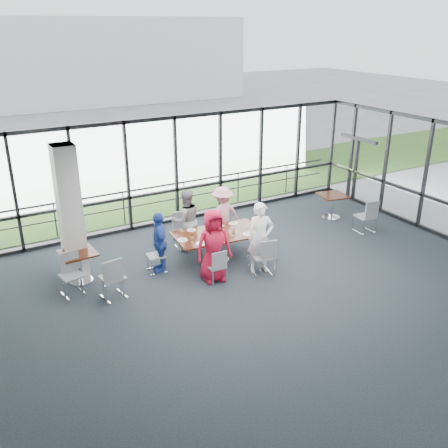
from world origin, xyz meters
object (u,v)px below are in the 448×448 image
structural_column (70,213)px  side_table_left (78,257)px  chair_main_nl (216,266)px  diner_far_right (222,215)px  diner_end (159,242)px  main_table (218,237)px  diner_near_right (260,238)px  chair_spare_r (365,216)px  diner_far_left (186,220)px  chair_spare_lb (71,276)px  chair_main_fl (184,231)px  chair_main_fr (219,226)px  diner_near_left (213,246)px  side_table_right (332,199)px  chair_spare_la (112,278)px  chair_main_end (156,256)px  chair_main_nr (262,256)px

structural_column → side_table_left: bearing=-92.9°
chair_main_nl → diner_far_right: bearing=57.1°
structural_column → diner_end: structural_column is taller
side_table_left → main_table: bearing=-10.5°
side_table_left → chair_main_nl: (2.75, -1.60, -0.21)m
diner_near_right → chair_spare_r: diner_near_right is taller
diner_far_left → chair_spare_lb: size_ratio=1.80×
chair_main_fl → chair_main_fr: chair_main_fl is taller
diner_near_left → diner_far_right: bearing=61.8°
chair_spare_r → side_table_right: bearing=98.1°
diner_near_left → diner_near_right: (1.19, -0.16, 0.00)m
side_table_left → chair_spare_lb: 0.63m
chair_main_fr → chair_spare_lb: 4.38m
chair_spare_r → diner_end: bearing=179.1°
chair_spare_lb → chair_main_fl: bearing=-173.0°
side_table_right → diner_end: bearing=-173.7°
diner_near_left → chair_spare_la: size_ratio=1.79×
chair_spare_r → diner_near_right: bearing=-167.0°
main_table → chair_spare_lb: (-3.67, 0.09, -0.18)m
main_table → chair_main_fr: bearing=65.8°
chair_spare_lb → structural_column: bearing=-119.9°
diner_near_left → chair_spare_la: bearing=177.7°
main_table → chair_main_end: 1.64m
side_table_left → chair_spare_la: (0.44, -1.11, -0.13)m
diner_far_left → chair_main_end: diner_far_left is taller
chair_main_nl → chair_main_fl: (0.20, 2.08, 0.07)m
structural_column → chair_main_end: (1.73, -0.79, -1.18)m
main_table → chair_main_nr: (0.56, -1.16, -0.20)m
structural_column → diner_near_right: size_ratio=1.82×
chair_main_end → diner_end: bearing=83.8°
diner_near_left → diner_end: 1.39m
diner_far_left → diner_far_right: size_ratio=1.06×
chair_spare_r → chair_main_fr: bearing=164.0°
diner_far_left → chair_main_nl: diner_far_left is taller
diner_end → diner_near_left: bearing=57.8°
diner_far_left → chair_main_end: 1.46m
side_table_left → chair_spare_la: bearing=-68.3°
structural_column → main_table: bearing=-16.6°
diner_end → chair_spare_la: (-1.41, -0.67, -0.27)m
chair_main_fr → diner_end: bearing=34.4°
diner_far_left → chair_main_end: (-1.18, -0.75, -0.43)m
diner_far_left → chair_main_nr: size_ratio=1.89×
diner_near_left → chair_spare_r: diner_near_left is taller
diner_far_left → chair_spare_r: size_ratio=1.75×
main_table → chair_main_nr: chair_main_nr is taller
diner_end → chair_main_fr: size_ratio=1.79×
chair_main_fl → chair_main_end: size_ratio=1.14×
side_table_left → chair_main_nr: size_ratio=0.92×
chair_main_nl → chair_main_fl: size_ratio=0.86×
structural_column → diner_near_left: (2.74, -1.85, -0.72)m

